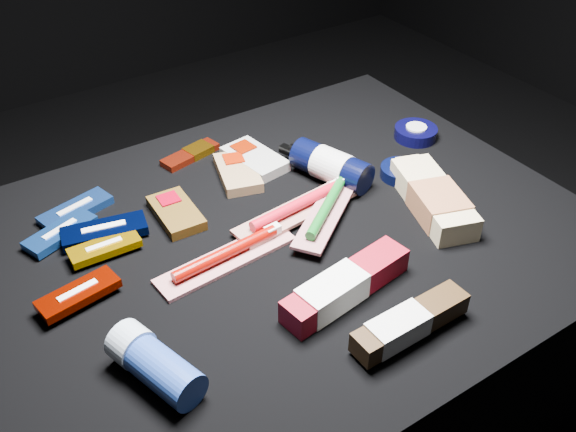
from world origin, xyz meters
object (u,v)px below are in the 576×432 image
lotion_bottle (331,166)px  deodorant_stick (155,364)px  toothpaste_carton_red (341,288)px  bodywash_bottle (434,199)px

lotion_bottle → deodorant_stick: size_ratio=1.33×
deodorant_stick → lotion_bottle: bearing=11.8°
lotion_bottle → toothpaste_carton_red: lotion_bottle is taller
lotion_bottle → bodywash_bottle: lotion_bottle is taller
bodywash_bottle → toothpaste_carton_red: (-0.26, -0.09, -0.00)m
bodywash_bottle → deodorant_stick: 0.55m
lotion_bottle → deodorant_stick: (-0.45, -0.24, -0.00)m
deodorant_stick → bodywash_bottle: bearing=-8.8°
lotion_bottle → deodorant_stick: bearing=-170.0°
lotion_bottle → toothpaste_carton_red: size_ratio=0.86×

